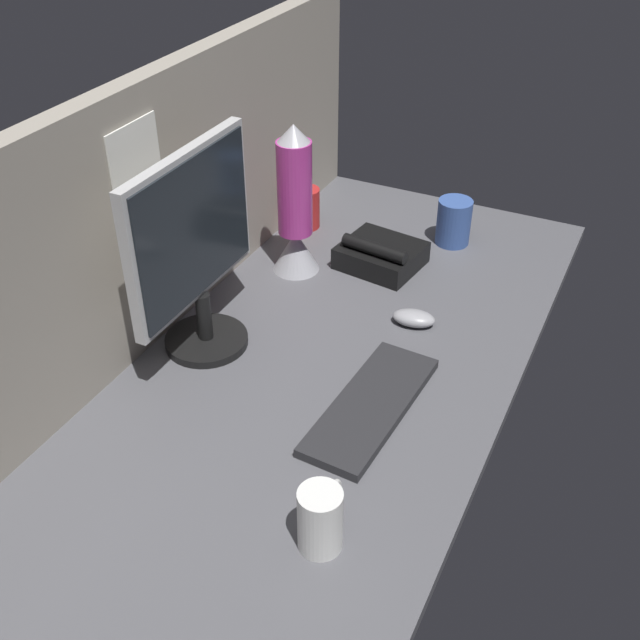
{
  "coord_description": "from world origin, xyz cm",
  "views": [
    {
      "loc": [
        -108.1,
        -55.71,
        100.69
      ],
      "look_at": [
        -0.12,
        0.0,
        14.0
      ],
      "focal_mm": 42.81,
      "sensor_mm": 36.0,
      "label": 1
    }
  ],
  "objects_px": {
    "keyboard": "(371,406)",
    "mouse": "(414,318)",
    "monitor": "(193,247)",
    "desk_phone": "(380,255)",
    "mug_ceramic_blue": "(454,221)",
    "lava_lamp": "(295,212)",
    "mug_ceramic_white": "(321,518)",
    "mug_red_plastic": "(306,208)"
  },
  "relations": [
    {
      "from": "keyboard",
      "to": "mug_ceramic_blue",
      "type": "distance_m",
      "value": 0.71
    },
    {
      "from": "keyboard",
      "to": "mouse",
      "type": "height_order",
      "value": "mouse"
    },
    {
      "from": "monitor",
      "to": "keyboard",
      "type": "bearing_deg",
      "value": -95.07
    },
    {
      "from": "mouse",
      "to": "mug_red_plastic",
      "type": "bearing_deg",
      "value": 44.87
    },
    {
      "from": "monitor",
      "to": "mouse",
      "type": "relative_size",
      "value": 4.61
    },
    {
      "from": "mug_ceramic_blue",
      "to": "desk_phone",
      "type": "distance_m",
      "value": 0.23
    },
    {
      "from": "lava_lamp",
      "to": "keyboard",
      "type": "bearing_deg",
      "value": -137.1
    },
    {
      "from": "mouse",
      "to": "mug_ceramic_blue",
      "type": "xyz_separation_m",
      "value": [
        0.4,
        0.04,
        0.04
      ]
    },
    {
      "from": "lava_lamp",
      "to": "mug_ceramic_blue",
      "type": "bearing_deg",
      "value": -45.81
    },
    {
      "from": "keyboard",
      "to": "mug_ceramic_blue",
      "type": "xyz_separation_m",
      "value": [
        0.7,
        0.06,
        0.05
      ]
    },
    {
      "from": "mouse",
      "to": "desk_phone",
      "type": "bearing_deg",
      "value": 29.75
    },
    {
      "from": "mouse",
      "to": "desk_phone",
      "type": "relative_size",
      "value": 0.45
    },
    {
      "from": "monitor",
      "to": "mug_ceramic_white",
      "type": "height_order",
      "value": "monitor"
    },
    {
      "from": "monitor",
      "to": "mug_ceramic_blue",
      "type": "height_order",
      "value": "monitor"
    },
    {
      "from": "keyboard",
      "to": "mouse",
      "type": "xyz_separation_m",
      "value": [
        0.3,
        0.02,
        0.01
      ]
    },
    {
      "from": "lava_lamp",
      "to": "mug_red_plastic",
      "type": "bearing_deg",
      "value": 20.49
    },
    {
      "from": "keyboard",
      "to": "lava_lamp",
      "type": "xyz_separation_m",
      "value": [
        0.4,
        0.37,
        0.15
      ]
    },
    {
      "from": "keyboard",
      "to": "mouse",
      "type": "relative_size",
      "value": 3.85
    },
    {
      "from": "keyboard",
      "to": "mug_ceramic_blue",
      "type": "bearing_deg",
      "value": 8.53
    },
    {
      "from": "mug_ceramic_white",
      "to": "desk_phone",
      "type": "xyz_separation_m",
      "value": [
        0.84,
        0.24,
        -0.03
      ]
    },
    {
      "from": "mouse",
      "to": "lava_lamp",
      "type": "bearing_deg",
      "value": 64.94
    },
    {
      "from": "keyboard",
      "to": "desk_phone",
      "type": "height_order",
      "value": "desk_phone"
    },
    {
      "from": "lava_lamp",
      "to": "desk_phone",
      "type": "xyz_separation_m",
      "value": [
        0.1,
        -0.18,
        -0.13
      ]
    },
    {
      "from": "monitor",
      "to": "mug_ceramic_blue",
      "type": "bearing_deg",
      "value": -27.55
    },
    {
      "from": "keyboard",
      "to": "mouse",
      "type": "bearing_deg",
      "value": 7.99
    },
    {
      "from": "mug_ceramic_blue",
      "to": "lava_lamp",
      "type": "xyz_separation_m",
      "value": [
        -0.3,
        0.31,
        0.1
      ]
    },
    {
      "from": "desk_phone",
      "to": "mug_ceramic_white",
      "type": "bearing_deg",
      "value": -163.92
    },
    {
      "from": "monitor",
      "to": "desk_phone",
      "type": "bearing_deg",
      "value": -25.27
    },
    {
      "from": "monitor",
      "to": "desk_phone",
      "type": "height_order",
      "value": "monitor"
    },
    {
      "from": "monitor",
      "to": "keyboard",
      "type": "xyz_separation_m",
      "value": [
        -0.04,
        -0.41,
        -0.23
      ]
    },
    {
      "from": "keyboard",
      "to": "desk_phone",
      "type": "distance_m",
      "value": 0.54
    },
    {
      "from": "mug_ceramic_blue",
      "to": "mouse",
      "type": "bearing_deg",
      "value": -174.41
    },
    {
      "from": "mug_red_plastic",
      "to": "lava_lamp",
      "type": "relative_size",
      "value": 0.29
    },
    {
      "from": "mug_ceramic_white",
      "to": "desk_phone",
      "type": "distance_m",
      "value": 0.87
    },
    {
      "from": "desk_phone",
      "to": "monitor",
      "type": "bearing_deg",
      "value": 154.73
    },
    {
      "from": "lava_lamp",
      "to": "desk_phone",
      "type": "distance_m",
      "value": 0.25
    },
    {
      "from": "mug_ceramic_blue",
      "to": "keyboard",
      "type": "bearing_deg",
      "value": -174.82
    },
    {
      "from": "keyboard",
      "to": "mug_red_plastic",
      "type": "relative_size",
      "value": 3.33
    },
    {
      "from": "mug_ceramic_blue",
      "to": "lava_lamp",
      "type": "bearing_deg",
      "value": 134.19
    },
    {
      "from": "mouse",
      "to": "mug_ceramic_white",
      "type": "distance_m",
      "value": 0.64
    },
    {
      "from": "monitor",
      "to": "mug_red_plastic",
      "type": "distance_m",
      "value": 0.6
    },
    {
      "from": "monitor",
      "to": "mouse",
      "type": "bearing_deg",
      "value": -55.25
    }
  ]
}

